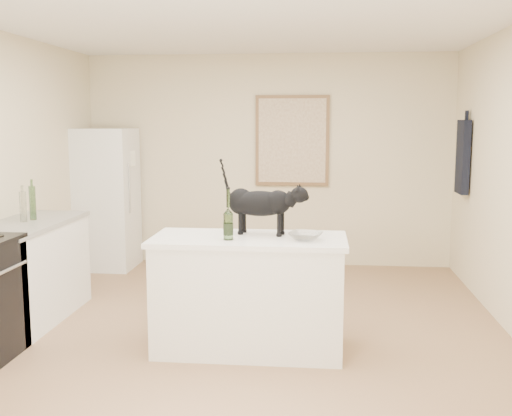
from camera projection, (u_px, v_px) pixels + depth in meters
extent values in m
plane|color=#946E4E|center=(240.00, 339.00, 5.03)|extent=(5.50, 5.50, 0.00)
plane|color=white|center=(239.00, 14.00, 4.67)|extent=(5.50, 5.50, 0.00)
plane|color=beige|center=(268.00, 161.00, 7.56)|extent=(4.50, 0.00, 4.50)
plane|color=beige|center=(138.00, 260.00, 2.14)|extent=(4.50, 0.00, 4.50)
cube|color=white|center=(249.00, 296.00, 4.76)|extent=(1.44, 0.67, 0.86)
cube|color=white|center=(249.00, 240.00, 4.70)|extent=(1.50, 0.70, 0.04)
cube|color=white|center=(29.00, 274.00, 5.47)|extent=(0.60, 1.40, 0.86)
cube|color=gray|center=(26.00, 224.00, 5.40)|extent=(0.62, 1.44, 0.04)
cube|color=white|center=(106.00, 199.00, 7.42)|extent=(0.68, 0.68, 1.70)
cube|color=brown|center=(292.00, 141.00, 7.46)|extent=(0.90, 0.03, 1.10)
cube|color=beige|center=(292.00, 141.00, 7.44)|extent=(0.82, 0.00, 1.02)
cube|color=black|center=(463.00, 157.00, 6.63)|extent=(0.08, 0.34, 0.80)
cylinder|color=#356227|center=(228.00, 217.00, 4.57)|extent=(0.10, 0.10, 0.35)
imported|color=silver|center=(306.00, 236.00, 4.56)|extent=(0.30, 0.30, 0.06)
cube|color=white|center=(131.00, 159.00, 7.29)|extent=(0.06, 0.14, 0.19)
cylinder|color=#174416|center=(33.00, 203.00, 5.50)|extent=(0.06, 0.06, 0.31)
cylinder|color=#9BA89B|center=(23.00, 207.00, 5.39)|extent=(0.06, 0.06, 0.27)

